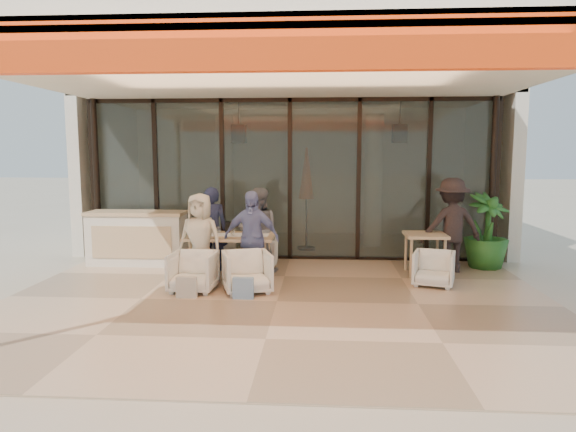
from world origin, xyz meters
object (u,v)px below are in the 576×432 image
object	(u,v)px
diner_periwinkle	(251,238)
chair_far_left	(218,249)
standing_woman	(451,226)
potted_palm	(486,231)
diner_grey	(258,230)
chair_far_right	(262,250)
host_counter	(137,238)
dining_table	(230,238)
chair_near_left	(193,270)
diner_cream	(200,239)
side_chair	(434,267)
diner_navy	(212,229)
side_table	(425,240)
chair_near_right	(247,270)

from	to	relation	value
diner_periwinkle	chair_far_left	bearing A→B (deg)	127.24
standing_woman	potted_palm	bearing A→B (deg)	-163.41
diner_grey	chair_far_right	bearing A→B (deg)	-93.34
potted_palm	host_counter	bearing A→B (deg)	-178.85
dining_table	standing_woman	xyz separation A→B (m)	(3.87, 0.62, 0.17)
diner_periwinkle	standing_woman	size ratio (longest dim) A/B	0.91
chair_far_left	diner_grey	xyz separation A→B (m)	(0.84, -0.50, 0.45)
diner_periwinkle	chair_near_left	bearing A→B (deg)	-142.96
dining_table	diner_grey	xyz separation A→B (m)	(0.43, 0.44, 0.08)
diner_cream	diner_periwinkle	xyz separation A→B (m)	(0.84, 0.00, 0.02)
chair_far_left	chair_near_left	distance (m)	1.90
chair_far_right	diner_grey	size ratio (longest dim) A/B	0.40
side_chair	chair_far_right	bearing A→B (deg)	172.85
chair_near_left	potted_palm	world-z (taller)	potted_palm
diner_periwinkle	standing_woman	distance (m)	3.61
standing_woman	host_counter	bearing A→B (deg)	-11.40
diner_cream	potted_palm	size ratio (longest dim) A/B	1.06
dining_table	chair_far_left	size ratio (longest dim) A/B	2.43
chair_near_left	diner_periwinkle	distance (m)	1.07
diner_navy	diner_cream	xyz separation A→B (m)	(0.00, -0.90, -0.02)
side_table	standing_woman	size ratio (longest dim) A/B	0.44
host_counter	chair_far_right	world-z (taller)	host_counter
host_counter	chair_far_right	xyz separation A→B (m)	(2.37, 0.11, -0.23)
dining_table	chair_far_right	bearing A→B (deg)	65.73
dining_table	chair_near_left	bearing A→B (deg)	-113.43
side_chair	diner_navy	bearing A→B (deg)	-175.21
chair_near_left	diner_navy	distance (m)	1.46
diner_cream	standing_woman	distance (m)	4.42
dining_table	standing_woman	world-z (taller)	standing_woman
dining_table	diner_cream	xyz separation A→B (m)	(-0.41, -0.46, 0.06)
diner_cream	side_table	distance (m)	3.87
chair_far_right	diner_navy	bearing A→B (deg)	29.01
chair_near_right	side_chair	size ratio (longest dim) A/B	1.12
side_chair	chair_near_right	bearing A→B (deg)	-151.86
chair_far_left	diner_navy	size ratio (longest dim) A/B	0.40
side_table	potted_palm	size ratio (longest dim) A/B	0.53
diner_grey	side_table	world-z (taller)	diner_grey
diner_cream	standing_woman	world-z (taller)	standing_woman
potted_palm	diner_periwinkle	bearing A→B (deg)	-161.17
chair_far_left	chair_near_right	distance (m)	2.08
chair_far_left	diner_periwinkle	world-z (taller)	diner_periwinkle
diner_grey	side_chair	bearing A→B (deg)	160.96
host_counter	dining_table	xyz separation A→B (m)	(1.94, -0.84, 0.16)
chair_far_right	diner_cream	bearing A→B (deg)	57.28
chair_far_right	standing_woman	world-z (taller)	standing_woman
chair_far_right	chair_near_right	world-z (taller)	chair_near_right
chair_near_right	diner_cream	world-z (taller)	diner_cream
chair_near_left	standing_woman	bearing A→B (deg)	22.64
dining_table	diner_grey	size ratio (longest dim) A/B	0.98
diner_navy	host_counter	bearing A→B (deg)	-20.87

